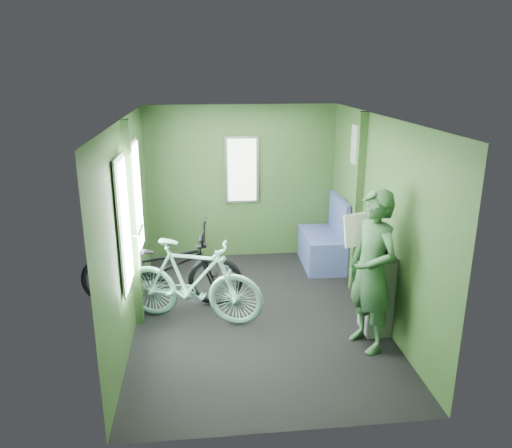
# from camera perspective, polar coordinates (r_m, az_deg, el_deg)

# --- Properties ---
(room) EXTENTS (4.00, 4.02, 2.31)m
(room) POSITION_cam_1_polar(r_m,az_deg,el_deg) (5.52, -0.31, 3.12)
(room) COLOR black
(room) RESTS_ON ground
(bicycle_black) EXTENTS (2.03, 0.97, 1.09)m
(bicycle_black) POSITION_cam_1_polar(r_m,az_deg,el_deg) (6.33, -10.53, -9.15)
(bicycle_black) COLOR black
(bicycle_black) RESTS_ON ground
(bicycle_mint) EXTENTS (1.73, 1.04, 1.02)m
(bicycle_mint) POSITION_cam_1_polar(r_m,az_deg,el_deg) (5.93, -7.13, -10.90)
(bicycle_mint) COLOR #7BB9AA
(bicycle_mint) RESTS_ON ground
(passenger) EXTENTS (0.59, 0.73, 1.69)m
(passenger) POSITION_cam_1_polar(r_m,az_deg,el_deg) (5.17, 13.11, -5.30)
(passenger) COLOR #2C5230
(passenger) RESTS_ON ground
(waste_box) EXTENTS (0.27, 0.38, 0.91)m
(waste_box) POSITION_cam_1_polar(r_m,az_deg,el_deg) (5.65, 13.62, -7.63)
(waste_box) COLOR gray
(waste_box) RESTS_ON ground
(bench_seat) EXTENTS (0.56, 0.99, 1.03)m
(bench_seat) POSITION_cam_1_polar(r_m,az_deg,el_deg) (7.39, 7.71, -2.45)
(bench_seat) COLOR navy
(bench_seat) RESTS_ON ground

